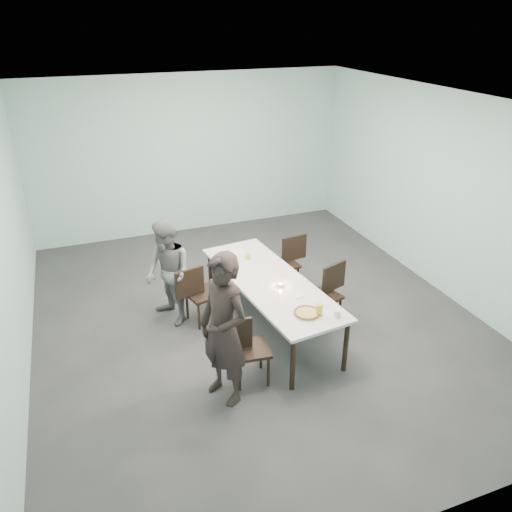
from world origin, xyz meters
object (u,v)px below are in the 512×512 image
object	(u,v)px
chair_far_left	(198,291)
chair_far_right	(288,259)
chair_near_left	(244,345)
side_plate	(297,295)
diner_near	(224,330)
amber_tumbler	(248,256)
pizza	(307,313)
chair_near_right	(328,290)
tealight	(281,285)
water_tumbler	(337,313)
beer_glass	(319,310)
table	(270,284)
diner_far	(168,273)

from	to	relation	value
chair_far_left	chair_far_right	bearing A→B (deg)	2.09
chair_near_left	side_plate	world-z (taller)	chair_near_left
chair_far_left	side_plate	distance (m)	1.45
diner_near	amber_tumbler	size ratio (longest dim) A/B	22.37
chair_far_left	pizza	bearing A→B (deg)	-69.73
chair_near_right	side_plate	bearing A→B (deg)	10.41
chair_near_left	diner_near	bearing A→B (deg)	-142.14
chair_far_right	amber_tumbler	size ratio (longest dim) A/B	10.88
chair_near_right	tealight	size ratio (longest dim) A/B	15.54
chair_far_right	chair_far_left	bearing A→B (deg)	10.14
water_tumbler	side_plate	bearing A→B (deg)	110.67
chair_far_right	beer_glass	distance (m)	2.02
chair_near_left	pizza	size ratio (longest dim) A/B	2.56
chair_near_right	beer_glass	world-z (taller)	beer_glass
chair_far_right	water_tumbler	size ratio (longest dim) A/B	9.67
water_tumbler	chair_far_left	bearing A→B (deg)	129.04
beer_glass	amber_tumbler	world-z (taller)	beer_glass
chair_near_left	amber_tumbler	distance (m)	1.77
amber_tumbler	water_tumbler	bearing A→B (deg)	-75.69
table	diner_near	size ratio (longest dim) A/B	1.50
pizza	beer_glass	size ratio (longest dim) A/B	2.27
tealight	chair_far_right	bearing A→B (deg)	61.84
diner_far	chair_far_right	bearing A→B (deg)	80.32
water_tumbler	diner_far	bearing A→B (deg)	132.87
chair_far_right	diner_far	xyz separation A→B (m)	(-1.92, -0.28, 0.25)
chair_far_right	side_plate	size ratio (longest dim) A/B	4.83
diner_far	pizza	distance (m)	2.07
diner_near	side_plate	size ratio (longest dim) A/B	9.94
beer_glass	amber_tumbler	bearing A→B (deg)	99.19
diner_near	amber_tumbler	bearing A→B (deg)	126.86
pizza	side_plate	world-z (taller)	pizza
pizza	diner_near	bearing A→B (deg)	-171.23
table	tealight	bearing A→B (deg)	-72.49
table	tealight	world-z (taller)	tealight
beer_glass	chair_near_right	bearing A→B (deg)	55.72
chair_far_left	chair_far_right	xyz separation A→B (m)	(1.56, 0.46, 0.00)
beer_glass	chair_far_left	bearing A→B (deg)	126.52
chair_near_right	side_plate	world-z (taller)	chair_near_right
chair_far_right	water_tumbler	world-z (taller)	chair_far_right
chair_near_right	amber_tumbler	bearing A→B (deg)	-62.37
chair_near_left	chair_far_right	world-z (taller)	same
diner_near	tealight	bearing A→B (deg)	104.09
table	pizza	world-z (taller)	pizza
chair_near_left	beer_glass	world-z (taller)	beer_glass
table	diner_near	distance (m)	1.47
table	chair_far_left	xyz separation A→B (m)	(-0.88, 0.49, -0.19)
diner_far	tealight	bearing A→B (deg)	37.90
table	amber_tumbler	xyz separation A→B (m)	(-0.06, 0.72, 0.10)
chair_far_left	pizza	world-z (taller)	chair_far_left
chair_near_left	side_plate	size ratio (longest dim) A/B	4.83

